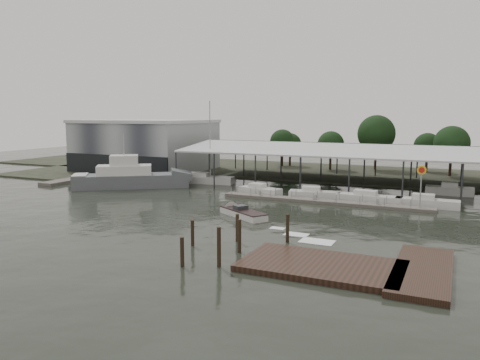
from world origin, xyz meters
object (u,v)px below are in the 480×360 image
at_px(grey_trawler, 132,178).
at_px(white_sailboat, 207,179).
at_px(speedboat_underway, 240,212).
at_px(shell_fuel_sign, 421,179).

relative_size(grey_trawler, white_sailboat, 1.26).
bearing_deg(speedboat_underway, grey_trawler, 6.54).
xyz_separation_m(grey_trawler, white_sailboat, (8.70, 8.88, -0.92)).
bearing_deg(white_sailboat, shell_fuel_sign, -24.81).
bearing_deg(grey_trawler, white_sailboat, 9.58).
distance_m(shell_fuel_sign, speedboat_underway, 22.23).
relative_size(shell_fuel_sign, white_sailboat, 0.40).
height_order(shell_fuel_sign, speedboat_underway, shell_fuel_sign).
bearing_deg(grey_trawler, speedboat_underway, -61.76).
bearing_deg(shell_fuel_sign, grey_trawler, 179.80).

